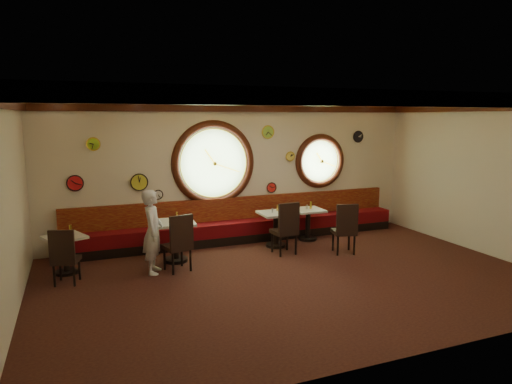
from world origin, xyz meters
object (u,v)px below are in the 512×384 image
chair_d (345,225)px  condiment_a_bottle (71,229)px  table_d (308,220)px  condiment_d_pepper (307,207)px  condiment_b_bottle (177,216)px  condiment_d_bottle (311,205)px  table_b (175,236)px  chair_b (179,239)px  condiment_d_salt (306,207)px  waiter (153,232)px  condiment_a_pepper (66,234)px  table_a (65,250)px  chair_c (286,225)px  condiment_b_pepper (177,220)px  condiment_c_bottle (277,208)px  condiment_c_pepper (280,211)px  condiment_b_salt (172,219)px  condiment_c_salt (272,210)px  chair_a (64,253)px  table_c (276,225)px  condiment_a_salt (59,233)px

chair_d → condiment_a_bottle: size_ratio=3.78×
table_d → condiment_d_pepper: bearing=132.8°
condiment_b_bottle → condiment_d_bottle: 3.31m
table_b → chair_b: (-0.06, -0.66, 0.11)m
condiment_d_salt → condiment_a_bottle: bearing=-175.9°
waiter → condiment_a_bottle: bearing=82.7°
table_b → waiter: (-0.52, -0.51, 0.27)m
table_d → condiment_d_salt: condiment_d_salt is taller
condiment_a_pepper → condiment_d_pepper: 5.30m
table_a → condiment_d_salt: size_ratio=10.11×
chair_c → condiment_b_pepper: bearing=167.6°
condiment_d_bottle → table_b: bearing=-171.7°
table_d → condiment_d_pepper: 0.33m
table_d → table_b: bearing=-171.9°
chair_d → condiment_c_bottle: bearing=145.3°
table_d → condiment_c_pepper: size_ratio=8.14×
table_a → condiment_a_bottle: size_ratio=4.79×
chair_d → condiment_c_bottle: size_ratio=5.00×
condiment_b_salt → condiment_c_salt: bearing=5.8°
table_b → condiment_b_pepper: bearing=-74.7°
condiment_b_pepper → condiment_a_bottle: 1.98m
chair_d → condiment_a_pepper: 5.55m
chair_c → condiment_c_pepper: chair_c is taller
table_b → table_d: table_b is taller
chair_c → condiment_d_bottle: 1.42m
chair_d → condiment_b_pepper: (-3.45, 0.76, 0.25)m
condiment_d_pepper → condiment_c_bottle: condiment_c_bottle is taller
condiment_b_bottle → waiter: 0.85m
condiment_a_bottle → chair_a: bearing=-99.2°
condiment_c_salt → condiment_b_pepper: bearing=-172.1°
condiment_a_bottle → table_b: bearing=-3.9°
condiment_a_bottle → condiment_c_bottle: (4.38, 0.25, 0.04)m
table_a → condiment_b_salt: (2.01, -0.04, 0.43)m
chair_d → condiment_d_pepper: 1.36m
table_a → table_b: table_b is taller
condiment_d_salt → condiment_d_pepper: size_ratio=0.82×
condiment_c_bottle → condiment_b_bottle: bearing=-173.0°
chair_d → condiment_a_bottle: bearing=-175.3°
waiter → table_c: bearing=-58.1°
chair_a → table_d: bearing=27.3°
table_d → condiment_d_bottle: 0.37m
table_a → condiment_c_salt: bearing=2.6°
condiment_d_salt → condiment_b_pepper: bearing=-169.7°
table_c → chair_b: (-2.40, -0.89, 0.14)m
chair_b → condiment_c_bottle: (2.49, 1.04, 0.22)m
condiment_a_salt → table_c: bearing=1.6°
condiment_b_salt → condiment_b_pepper: condiment_b_salt is taller
table_c → condiment_a_bottle: 4.30m
condiment_a_salt → condiment_b_pepper: bearing=-5.0°
condiment_d_bottle → condiment_c_salt: bearing=-166.6°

